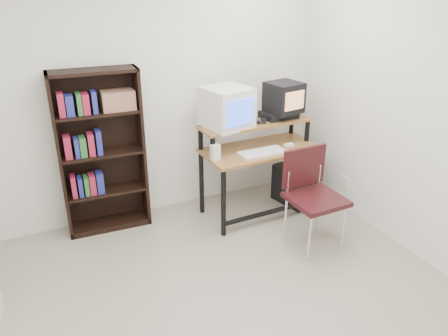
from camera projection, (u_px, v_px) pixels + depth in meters
name	position (u px, v px, depth m)	size (l,w,h in m)	color
floor	(225.00, 332.00, 3.16)	(4.00, 4.00, 0.01)	#A29986
back_wall	(138.00, 94.00, 4.29)	(4.00, 0.01, 2.60)	silver
computer_desk	(259.00, 152.00, 4.52)	(1.21, 0.63, 0.98)	olive
crt_monitor	(227.00, 108.00, 4.30)	(0.50, 0.50, 0.40)	silver
vcr	(279.00, 115.00, 4.62)	(0.36, 0.26, 0.08)	black
crt_tv	(284.00, 97.00, 4.53)	(0.37, 0.37, 0.31)	black
cd_spindle	(261.00, 122.00, 4.46)	(0.12, 0.12, 0.05)	#26262B
keyboard	(262.00, 153.00, 4.35)	(0.47, 0.21, 0.04)	silver
mousepad	(289.00, 147.00, 4.55)	(0.22, 0.18, 0.01)	black
mouse	(289.00, 145.00, 4.55)	(0.10, 0.06, 0.03)	white
desk_speaker	(215.00, 153.00, 4.19)	(0.08, 0.07, 0.17)	silver
pc_tower	(292.00, 186.00, 4.87)	(0.20, 0.45, 0.42)	black
school_chair	(311.00, 188.00, 3.99)	(0.48, 0.48, 0.93)	black
bookshelf	(101.00, 150.00, 4.18)	(0.81, 0.30, 1.60)	black
wall_outlet	(344.00, 182.00, 4.77)	(0.02, 0.08, 0.12)	beige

